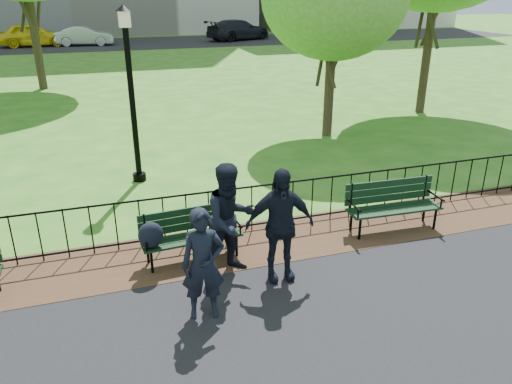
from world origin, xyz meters
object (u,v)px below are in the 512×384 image
object	(u,v)px
park_bench_right_a	(392,200)
sedan_silver	(85,36)
person_right	(280,225)
sedan_dark	(238,30)
person_left	(203,265)
lamppost	(131,90)
person_mid	(231,220)
park_bench_main	(172,232)
taxi	(33,35)

from	to	relation	value
park_bench_right_a	sedan_silver	distance (m)	33.64
park_bench_right_a	person_right	bearing A→B (deg)	-157.07
park_bench_right_a	sedan_dark	size ratio (longest dim) A/B	0.32
person_left	lamppost	bearing A→B (deg)	101.65
person_mid	person_right	distance (m)	0.76
park_bench_main	sedan_silver	distance (m)	33.30
park_bench_right_a	lamppost	distance (m)	5.97
park_bench_right_a	person_right	xyz separation A→B (m)	(-2.57, -0.95, 0.34)
park_bench_main	sedan_dark	distance (m)	35.28
sedan_silver	lamppost	bearing A→B (deg)	-170.71
person_right	sedan_silver	bearing A→B (deg)	100.31
person_right	park_bench_main	bearing A→B (deg)	154.08
sedan_silver	sedan_dark	world-z (taller)	sedan_dark
park_bench_right_a	sedan_dark	distance (m)	34.21
park_bench_right_a	lamppost	size ratio (longest dim) A/B	0.46
park_bench_right_a	sedan_silver	xyz separation A→B (m)	(-5.06, 33.26, 0.12)
person_left	person_mid	world-z (taller)	person_mid
park_bench_main	person_right	size ratio (longest dim) A/B	0.95
person_mid	sedan_dark	bearing A→B (deg)	60.61
lamppost	sedan_silver	world-z (taller)	lamppost
park_bench_right_a	lamppost	bearing A→B (deg)	139.15
lamppost	sedan_silver	size ratio (longest dim) A/B	0.94
park_bench_right_a	taxi	size ratio (longest dim) A/B	0.37
park_bench_main	person_mid	world-z (taller)	person_mid
sedan_silver	taxi	bearing A→B (deg)	89.92
person_left	person_right	world-z (taller)	person_right
person_left	person_mid	distance (m)	1.18
person_right	taxi	bearing A→B (deg)	106.04
lamppost	person_right	distance (m)	5.32
park_bench_right_a	person_mid	distance (m)	3.29
park_bench_right_a	lamppost	xyz separation A→B (m)	(-4.19, 3.97, 1.53)
lamppost	person_mid	distance (m)	4.78
park_bench_main	park_bench_right_a	bearing A→B (deg)	-3.69
lamppost	person_mid	bearing A→B (deg)	-77.98
sedan_dark	taxi	bearing A→B (deg)	66.67
lamppost	sedan_silver	distance (m)	29.34
lamppost	taxi	size ratio (longest dim) A/B	0.79
person_left	taxi	distance (m)	35.60
taxi	sedan_silver	size ratio (longest dim) A/B	1.18
taxi	sedan_silver	bearing A→B (deg)	-101.60
person_mid	sedan_silver	xyz separation A→B (m)	(-1.84, 33.82, -0.22)
park_bench_main	person_left	size ratio (longest dim) A/B	1.07
park_bench_right_a	person_left	bearing A→B (deg)	-155.72
person_mid	person_right	size ratio (longest dim) A/B	1.01
sedan_silver	park_bench_right_a	bearing A→B (deg)	-163.76
person_right	lamppost	bearing A→B (deg)	114.30
lamppost	person_mid	size ratio (longest dim) A/B	2.13
park_bench_right_a	sedan_silver	world-z (taller)	sedan_silver
person_mid	park_bench_main	bearing A→B (deg)	134.31
person_left	person_right	distance (m)	1.43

